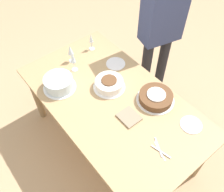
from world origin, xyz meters
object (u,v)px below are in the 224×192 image
Objects in this scene: wine_glass_far at (73,58)px; cake_front_chocolate at (156,97)px; cake_center_white at (109,84)px; person_cutting at (162,20)px; cake_back_decorated at (59,83)px; wine_glass_near at (91,39)px; wine_glass_extra at (70,51)px.

cake_front_chocolate is at bearing -155.84° from wine_glass_far.
cake_center_white is at bearing -162.70° from wine_glass_far.
wine_glass_far is at bearing 17.30° from cake_center_white.
person_cutting reaches higher than cake_center_white.
wine_glass_far is at bearing -65.68° from cake_back_decorated.
person_cutting reaches higher than cake_front_chocolate.
cake_center_white is 0.57m from wine_glass_near.
cake_center_white is 0.43m from cake_front_chocolate.
cake_back_decorated is at bearing 114.32° from wine_glass_far.
person_cutting is at bearing -124.88° from wine_glass_near.
cake_center_white is at bearing -128.28° from cake_back_decorated.
wine_glass_extra is (0.23, -0.28, 0.07)m from cake_back_decorated.
cake_center_white is 0.45m from cake_back_decorated.
wine_glass_far is (0.39, 0.12, 0.11)m from cake_center_white.
cake_front_chocolate is 1.74× the size of wine_glass_extra.
cake_front_chocolate is at bearing -178.13° from wine_glass_near.
cake_front_chocolate is at bearing -138.61° from cake_back_decorated.
wine_glass_near is at bearing -65.28° from cake_back_decorated.
wine_glass_near is (0.90, 0.03, 0.09)m from cake_front_chocolate.
wine_glass_far reaches higher than cake_back_decorated.
cake_back_decorated is at bearing 41.39° from cake_front_chocolate.
cake_front_chocolate is 1.78× the size of wine_glass_near.
wine_glass_near is at bearing -21.13° from person_cutting.
person_cutting reaches higher than wine_glass_extra.
wine_glass_extra is (0.12, -0.04, -0.02)m from wine_glass_far.
cake_center_white is 0.42m from wine_glass_far.
cake_center_white is 0.17× the size of person_cutting.
cake_front_chocolate is 0.79m from person_cutting.
wine_glass_far is 0.12× the size of person_cutting.
cake_back_decorated is 0.60m from wine_glass_near.
cake_front_chocolate is 0.84m from wine_glass_far.
wine_glass_far is at bearing 24.16° from cake_front_chocolate.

